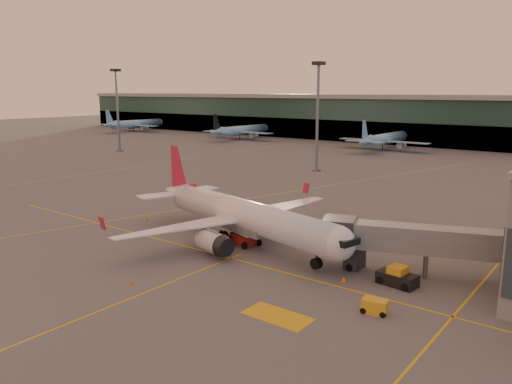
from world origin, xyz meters
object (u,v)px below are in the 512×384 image
Objects in this scene: main_airplane at (241,215)px; gpu_cart at (375,307)px; catering_truck at (243,225)px; pushback_tug at (397,277)px.

gpu_cart is (22.20, -8.80, -2.96)m from main_airplane.
pushback_tug is (20.82, -1.23, -1.61)m from catering_truck.
main_airplane is at bearing -177.01° from pushback_tug.
main_airplane is 24.06m from gpu_cart.
main_airplane is 6.13× the size of catering_truck.
catering_truck is at bearing 149.76° from gpu_cart.
main_airplane is 1.26m from catering_truck.
main_airplane is at bearing 149.65° from gpu_cart.
pushback_tug reaches higher than gpu_cart.
catering_truck is 20.91m from pushback_tug.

